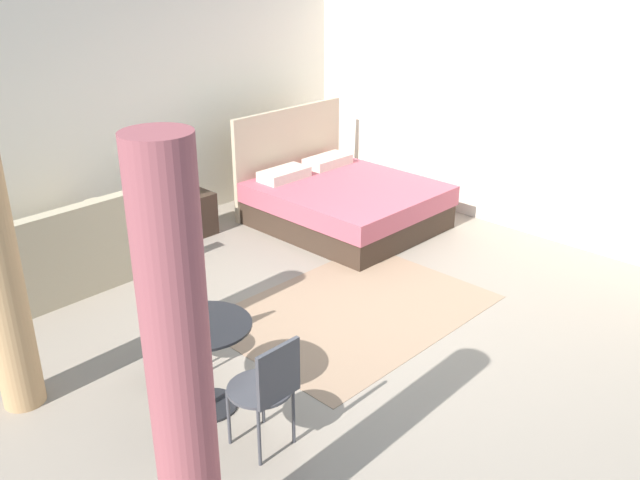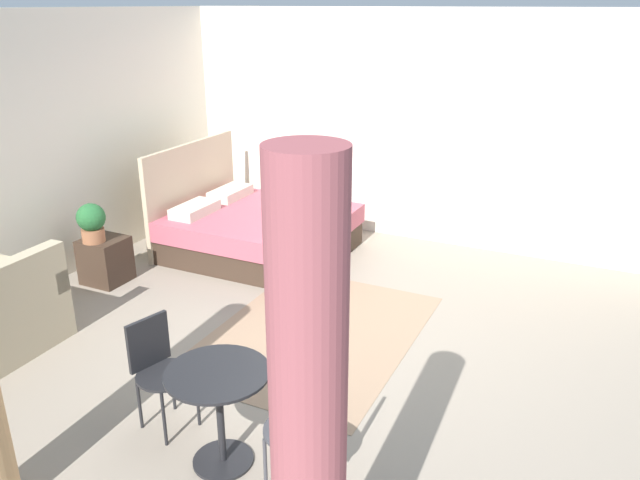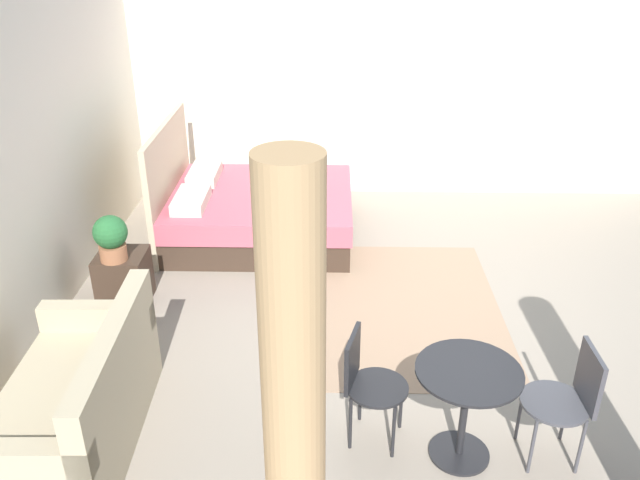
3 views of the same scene
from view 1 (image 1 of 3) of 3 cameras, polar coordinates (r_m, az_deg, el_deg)
name	(u,v)px [view 1 (image 1 of 3)]	position (r m, az deg, el deg)	size (l,w,h in m)	color
ground_plane	(364,320)	(6.22, 3.73, -6.70)	(8.84, 9.66, 0.02)	gray
wall_back	(146,108)	(8.12, -14.36, 10.68)	(8.84, 0.12, 2.82)	silver
wall_right	(541,112)	(8.02, 18.00, 10.12)	(0.12, 6.66, 2.82)	silver
area_rug	(354,310)	(6.35, 2.87, -5.83)	(2.41, 1.75, 0.01)	#93755B
bed	(342,201)	(8.17, 1.82, 3.31)	(1.77, 2.01, 1.27)	#38281E
couch	(52,262)	(7.05, -21.51, -1.71)	(1.60, 0.87, 0.91)	tan
nightstand	(192,213)	(8.04, -10.65, 2.19)	(0.42, 0.44, 0.50)	#38281E
potted_plant	(180,176)	(7.84, -11.59, 5.25)	(0.30, 0.30, 0.42)	#935B3D
balcony_table	(206,350)	(4.93, -9.53, -9.04)	(0.67, 0.67, 0.70)	black
cafe_chair_near_window	(174,310)	(5.46, -12.10, -5.73)	(0.51, 0.51, 0.81)	black
cafe_chair_near_couch	(268,385)	(4.49, -4.34, -12.01)	(0.44, 0.44, 0.84)	#3F3F44
curtain_left	(181,384)	(3.34, -11.58, -11.73)	(0.31, 0.31, 2.43)	#994C51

